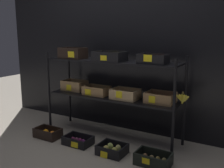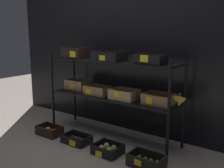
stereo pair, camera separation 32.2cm
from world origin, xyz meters
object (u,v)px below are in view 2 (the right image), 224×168
object	(u,v)px
crate_ground_plum	(77,140)
crate_ground_pear	(108,150)
display_rack	(111,80)
crate_ground_orange	(50,131)
crate_ground_kiwi	(146,162)

from	to	relation	value
crate_ground_plum	crate_ground_pear	bearing A→B (deg)	-1.61
crate_ground_plum	display_rack	bearing A→B (deg)	59.42
crate_ground_orange	crate_ground_kiwi	size ratio (longest dim) A/B	0.94
crate_ground_orange	crate_ground_pear	xyz separation A→B (m)	(0.94, 0.01, -0.00)
crate_ground_pear	crate_ground_orange	bearing A→B (deg)	-179.40
crate_ground_kiwi	crate_ground_plum	bearing A→B (deg)	179.76
crate_ground_orange	crate_ground_plum	size ratio (longest dim) A/B	1.00
crate_ground_pear	crate_ground_kiwi	world-z (taller)	crate_ground_kiwi
display_rack	crate_ground_orange	bearing A→B (deg)	-149.27
display_rack	crate_ground_plum	distance (m)	0.84
display_rack	crate_ground_pear	world-z (taller)	display_rack
display_rack	crate_ground_orange	size ratio (longest dim) A/B	5.48
crate_ground_pear	crate_ground_plum	bearing A→B (deg)	178.39
crate_ground_plum	crate_ground_kiwi	bearing A→B (deg)	-0.24
display_rack	crate_ground_orange	world-z (taller)	display_rack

